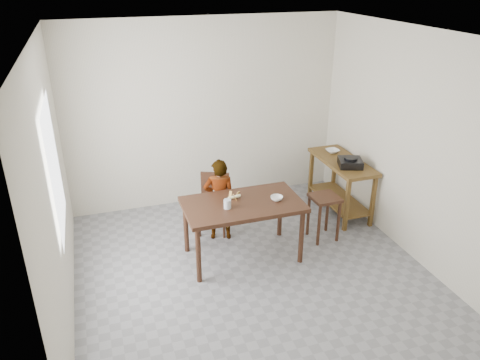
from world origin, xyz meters
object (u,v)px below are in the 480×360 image
object	(u,v)px
dining_chair	(213,205)
dining_table	(243,230)
child	(220,200)
stool	(323,217)
prep_counter	(340,186)

from	to	relation	value
dining_chair	dining_table	bearing A→B (deg)	-51.75
child	dining_chair	world-z (taller)	child
child	dining_chair	size ratio (longest dim) A/B	1.41
dining_table	stool	world-z (taller)	dining_table
prep_counter	dining_table	bearing A→B (deg)	-157.85
prep_counter	child	world-z (taller)	child
prep_counter	dining_chair	distance (m)	1.89
prep_counter	stool	bearing A→B (deg)	-133.46
dining_table	dining_chair	world-z (taller)	dining_chair
dining_table	child	world-z (taller)	child
stool	dining_chair	bearing A→B (deg)	154.98
dining_table	prep_counter	xyz separation A→B (m)	(1.72, 0.70, 0.03)
prep_counter	child	xyz separation A→B (m)	(-1.86, -0.18, 0.16)
child	dining_chair	bearing A→B (deg)	-63.62
prep_counter	child	size ratio (longest dim) A/B	1.08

